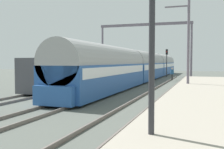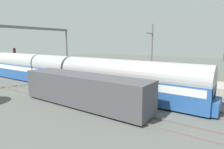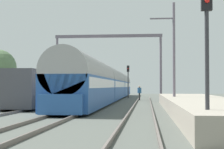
% 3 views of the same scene
% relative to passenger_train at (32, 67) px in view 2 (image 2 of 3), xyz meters
% --- Properties ---
extents(ground, '(120.00, 120.00, 0.00)m').
position_rel_passenger_train_xyz_m(ground, '(0.00, -21.71, -1.97)').
color(ground, '#535851').
extents(track_far_west, '(1.52, 60.00, 0.16)m').
position_rel_passenger_train_xyz_m(track_far_west, '(-4.23, -21.71, -1.89)').
color(track_far_west, '#6B615B').
rests_on(track_far_west, ground).
extents(track_west, '(1.52, 60.00, 0.16)m').
position_rel_passenger_train_xyz_m(track_west, '(0.00, -21.71, -1.89)').
color(track_west, '#6B615B').
rests_on(track_west, ground).
extents(track_east, '(1.52, 60.00, 0.16)m').
position_rel_passenger_train_xyz_m(track_east, '(4.23, -21.71, -1.89)').
color(track_east, '#6B615B').
rests_on(track_east, ground).
extents(platform, '(4.40, 28.00, 0.90)m').
position_rel_passenger_train_xyz_m(platform, '(8.04, -19.71, -1.52)').
color(platform, '#A39989').
rests_on(platform, ground).
extents(passenger_train, '(2.93, 49.20, 3.82)m').
position_rel_passenger_train_xyz_m(passenger_train, '(0.00, 0.00, 0.00)').
color(passenger_train, '#28569E').
rests_on(passenger_train, ground).
extents(freight_car, '(2.80, 13.00, 2.70)m').
position_rel_passenger_train_xyz_m(freight_car, '(-4.23, -14.27, -0.50)').
color(freight_car, '#47474C').
rests_on(freight_car, ground).
extents(person_crossing, '(0.47, 0.42, 1.73)m').
position_rel_passenger_train_xyz_m(person_crossing, '(3.70, 0.05, -0.94)').
color(person_crossing, '#2B2B2B').
rests_on(person_crossing, ground).
extents(railway_signal_far, '(0.36, 0.30, 4.65)m').
position_rel_passenger_train_xyz_m(railway_signal_far, '(1.92, 8.12, 1.02)').
color(railway_signal_far, '#2D2D33').
rests_on(railway_signal_far, ground).
extents(catenary_gantry, '(12.85, 0.28, 7.86)m').
position_rel_passenger_train_xyz_m(catenary_gantry, '(0.00, -0.75, 3.69)').
color(catenary_gantry, slate).
rests_on(catenary_gantry, ground).
extents(catenary_pole_east_mid, '(1.90, 0.20, 8.00)m').
position_rel_passenger_train_xyz_m(catenary_pole_east_mid, '(6.58, -16.11, 2.18)').
color(catenary_pole_east_mid, slate).
rests_on(catenary_pole_east_mid, ground).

